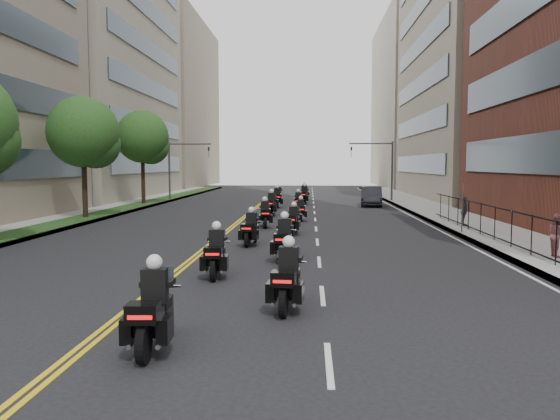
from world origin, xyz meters
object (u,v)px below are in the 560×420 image
(motorcycle_0, at_px, (153,312))
(motorcycle_13, at_px, (305,193))
(motorcycle_11, at_px, (304,196))
(motorcycle_2, at_px, (216,255))
(pedestrian_c, at_px, (464,211))
(motorcycle_1, at_px, (288,281))
(motorcycle_3, at_px, (284,241))
(motorcycle_8, at_px, (271,205))
(motorcycle_7, at_px, (301,211))
(motorcycle_10, at_px, (277,199))
(parked_sedan, at_px, (371,196))
(pedestrian_b, at_px, (558,235))
(motorcycle_9, at_px, (298,202))
(motorcycle_4, at_px, (251,230))
(motorcycle_5, at_px, (294,221))
(motorcycle_12, at_px, (278,195))
(motorcycle_6, at_px, (265,215))

(motorcycle_0, height_order, motorcycle_13, motorcycle_0)
(motorcycle_0, xyz_separation_m, motorcycle_11, (2.46, 37.28, 0.02))
(motorcycle_2, relative_size, pedestrian_c, 1.48)
(motorcycle_1, height_order, motorcycle_11, motorcycle_11)
(motorcycle_3, xyz_separation_m, motorcycle_8, (-1.67, 17.04, 0.01))
(motorcycle_2, bearing_deg, motorcycle_0, -93.24)
(motorcycle_0, bearing_deg, motorcycle_7, 81.08)
(motorcycle_10, relative_size, motorcycle_13, 1.04)
(motorcycle_7, height_order, parked_sedan, parked_sedan)
(motorcycle_13, height_order, pedestrian_c, motorcycle_13)
(pedestrian_b, bearing_deg, motorcycle_9, 27.84)
(motorcycle_8, relative_size, pedestrian_c, 1.55)
(motorcycle_10, bearing_deg, motorcycle_0, -96.29)
(motorcycle_0, relative_size, motorcycle_4, 1.08)
(motorcycle_7, height_order, motorcycle_13, motorcycle_13)
(motorcycle_4, relative_size, motorcycle_10, 0.91)
(motorcycle_5, height_order, motorcycle_7, motorcycle_5)
(motorcycle_0, bearing_deg, motorcycle_4, 85.13)
(motorcycle_10, distance_m, pedestrian_c, 17.72)
(motorcycle_2, xyz_separation_m, motorcycle_8, (0.30, 20.06, 0.03))
(motorcycle_1, relative_size, motorcycle_9, 1.07)
(pedestrian_b, bearing_deg, motorcycle_3, 94.32)
(motorcycle_12, bearing_deg, motorcycle_13, 63.98)
(motorcycle_10, relative_size, pedestrian_c, 1.57)
(motorcycle_0, height_order, motorcycle_10, motorcycle_10)
(motorcycle_4, bearing_deg, motorcycle_9, 90.31)
(motorcycle_13, bearing_deg, motorcycle_9, -96.22)
(motorcycle_1, height_order, motorcycle_10, motorcycle_10)
(motorcycle_10, xyz_separation_m, motorcycle_12, (-0.25, 6.09, -0.08))
(motorcycle_5, relative_size, motorcycle_12, 0.99)
(motorcycle_10, bearing_deg, motorcycle_4, -95.51)
(motorcycle_12, bearing_deg, motorcycle_3, -79.26)
(motorcycle_11, relative_size, pedestrian_c, 1.57)
(motorcycle_1, height_order, motorcycle_13, motorcycle_1)
(motorcycle_11, height_order, pedestrian_c, motorcycle_11)
(motorcycle_1, bearing_deg, motorcycle_10, 99.04)
(motorcycle_0, bearing_deg, motorcycle_3, 75.18)
(motorcycle_2, xyz_separation_m, motorcycle_9, (2.05, 23.68, -0.03))
(motorcycle_4, distance_m, parked_sedan, 23.89)
(motorcycle_2, height_order, motorcycle_4, motorcycle_2)
(motorcycle_6, height_order, parked_sedan, motorcycle_6)
(motorcycle_2, height_order, motorcycle_13, motorcycle_13)
(motorcycle_2, distance_m, motorcycle_12, 33.24)
(motorcycle_12, bearing_deg, pedestrian_b, -61.30)
(motorcycle_2, xyz_separation_m, pedestrian_c, (11.25, 13.23, 0.26))
(motorcycle_0, distance_m, motorcycle_5, 17.28)
(motorcycle_6, xyz_separation_m, pedestrian_b, (11.44, -9.91, 0.27))
(motorcycle_7, relative_size, pedestrian_b, 1.32)
(motorcycle_0, xyz_separation_m, pedestrian_c, (11.28, 19.93, 0.23))
(motorcycle_6, height_order, motorcycle_8, motorcycle_8)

